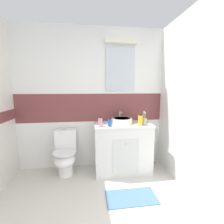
# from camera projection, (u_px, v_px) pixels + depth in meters

# --- Properties ---
(ground_plane) EXTENTS (3.20, 3.48, 0.04)m
(ground_plane) POSITION_uv_depth(u_px,v_px,m) (95.00, 216.00, 1.79)
(ground_plane) COLOR beige
(wall_back_tiled) EXTENTS (3.20, 0.20, 2.50)m
(wall_back_tiled) POSITION_uv_depth(u_px,v_px,m) (92.00, 99.00, 2.82)
(wall_back_tiled) COLOR white
(wall_back_tiled) RESTS_ON ground_plane
(wall_right_plain) EXTENTS (0.10, 3.48, 2.50)m
(wall_right_plain) POSITION_uv_depth(u_px,v_px,m) (211.00, 105.00, 1.78)
(wall_right_plain) COLOR white
(wall_right_plain) RESTS_ON ground_plane
(vanity_cabinet) EXTENTS (0.97, 0.54, 0.85)m
(vanity_cabinet) POSITION_uv_depth(u_px,v_px,m) (122.00, 147.00, 2.71)
(vanity_cabinet) COLOR silver
(vanity_cabinet) RESTS_ON ground_plane
(sink_basin) EXTENTS (0.36, 0.40, 0.19)m
(sink_basin) POSITION_uv_depth(u_px,v_px,m) (122.00, 120.00, 2.68)
(sink_basin) COLOR white
(sink_basin) RESTS_ON vanity_cabinet
(toilet) EXTENTS (0.37, 0.50, 0.76)m
(toilet) POSITION_uv_depth(u_px,v_px,m) (65.00, 154.00, 2.60)
(toilet) COLOR white
(toilet) RESTS_ON ground_plane
(toothbrush_cup) EXTENTS (0.07, 0.07, 0.23)m
(toothbrush_cup) POSITION_uv_depth(u_px,v_px,m) (145.00, 121.00, 2.53)
(toothbrush_cup) COLOR #B2ADA3
(toothbrush_cup) RESTS_ON vanity_cabinet
(soap_dispenser) EXTENTS (0.06, 0.06, 0.17)m
(soap_dispenser) POSITION_uv_depth(u_px,v_px,m) (100.00, 123.00, 2.41)
(soap_dispenser) COLOR pink
(soap_dispenser) RESTS_ON vanity_cabinet
(lotion_bottle_short) EXTENTS (0.06, 0.06, 0.13)m
(lotion_bottle_short) POSITION_uv_depth(u_px,v_px,m) (110.00, 122.00, 2.44)
(lotion_bottle_short) COLOR #2659B2
(lotion_bottle_short) RESTS_ON vanity_cabinet
(mouthwash_bottle) EXTENTS (0.08, 0.08, 0.18)m
(mouthwash_bottle) POSITION_uv_depth(u_px,v_px,m) (140.00, 120.00, 2.51)
(mouthwash_bottle) COLOR yellow
(mouthwash_bottle) RESTS_ON vanity_cabinet
(bath_mat) EXTENTS (0.67, 0.36, 0.01)m
(bath_mat) POSITION_uv_depth(u_px,v_px,m) (131.00, 197.00, 2.07)
(bath_mat) COLOR #4C7299
(bath_mat) RESTS_ON ground_plane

